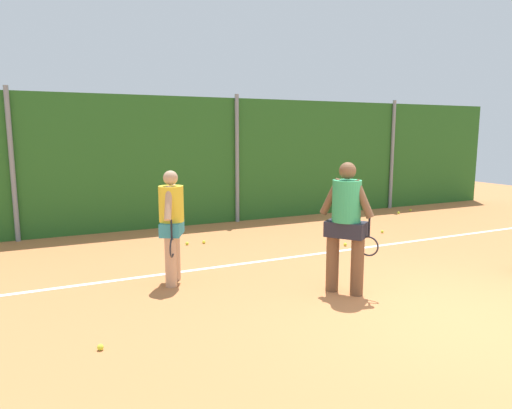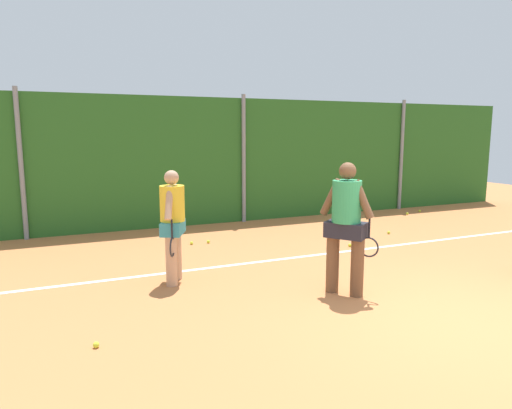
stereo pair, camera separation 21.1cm
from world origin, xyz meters
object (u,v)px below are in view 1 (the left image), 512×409
object	(u,v)px
tennis_ball_6	(344,224)
tennis_ball_12	(399,213)
tennis_ball_5	(187,243)
tennis_ball_11	(410,210)
tennis_ball_3	(204,242)
player_foreground_near	(346,221)
tennis_ball_7	(340,235)
tennis_ball_9	(335,225)
tennis_ball_13	(362,233)
tennis_ball_8	(100,347)
tennis_ball_0	(382,232)
player_midcourt	(172,221)
tennis_ball_10	(345,244)

from	to	relation	value
tennis_ball_6	tennis_ball_12	size ratio (longest dim) A/B	1.00
tennis_ball_5	tennis_ball_11	distance (m)	7.12
tennis_ball_3	player_foreground_near	bearing A→B (deg)	-76.67
tennis_ball_3	tennis_ball_7	distance (m)	2.98
tennis_ball_6	tennis_ball_9	xyz separation A→B (m)	(-0.27, 0.00, 0.00)
tennis_ball_13	tennis_ball_3	bearing A→B (deg)	168.57
tennis_ball_8	tennis_ball_13	xyz separation A→B (m)	(5.94, 3.26, 0.00)
player_foreground_near	tennis_ball_3	size ratio (longest dim) A/B	27.99
tennis_ball_0	tennis_ball_5	bearing A→B (deg)	169.54
player_midcourt	tennis_ball_12	bearing A→B (deg)	139.13
tennis_ball_6	tennis_ball_12	xyz separation A→B (m)	(2.31, 0.64, 0.00)
player_foreground_near	tennis_ball_5	bearing A→B (deg)	162.56
tennis_ball_8	tennis_ball_0	bearing A→B (deg)	26.27
player_foreground_near	tennis_ball_5	world-z (taller)	player_foreground_near
player_foreground_near	tennis_ball_11	bearing A→B (deg)	93.69
tennis_ball_3	tennis_ball_13	size ratio (longest dim) A/B	1.00
tennis_ball_9	tennis_ball_11	world-z (taller)	same
tennis_ball_10	tennis_ball_6	bearing A→B (deg)	54.36
player_midcourt	tennis_ball_6	size ratio (longest dim) A/B	25.74
tennis_ball_6	tennis_ball_11	size ratio (longest dim) A/B	1.00
tennis_ball_11	tennis_ball_13	xyz separation A→B (m)	(-3.23, -1.88, 0.00)
player_foreground_near	tennis_ball_6	size ratio (longest dim) A/B	27.99
tennis_ball_0	tennis_ball_5	xyz separation A→B (m)	(-4.32, 0.80, 0.00)
tennis_ball_3	tennis_ball_10	bearing A→B (deg)	-29.42
tennis_ball_7	tennis_ball_13	size ratio (longest dim) A/B	1.00
player_foreground_near	tennis_ball_9	distance (m)	4.85
tennis_ball_10	tennis_ball_12	distance (m)	4.28
tennis_ball_10	tennis_ball_13	distance (m)	1.19
tennis_ball_0	player_foreground_near	bearing A→B (deg)	-137.67
tennis_ball_8	tennis_ball_12	bearing A→B (deg)	30.05
tennis_ball_0	tennis_ball_5	distance (m)	4.39
tennis_ball_6	tennis_ball_8	size ratio (longest dim) A/B	1.00
player_midcourt	tennis_ball_11	xyz separation A→B (m)	(7.90, 3.34, -0.92)
player_midcourt	tennis_ball_10	xyz separation A→B (m)	(3.71, 0.76, -0.92)
player_foreground_near	tennis_ball_8	world-z (taller)	player_foreground_near
player_midcourt	tennis_ball_5	bearing A→B (deg)	-176.01
tennis_ball_12	tennis_ball_6	bearing A→B (deg)	-164.52
tennis_ball_10	tennis_ball_11	distance (m)	4.92
tennis_ball_0	tennis_ball_6	bearing A→B (deg)	101.73
tennis_ball_5	tennis_ball_10	bearing A→B (deg)	-26.72
player_foreground_near	tennis_ball_12	world-z (taller)	player_foreground_near
tennis_ball_9	tennis_ball_11	bearing A→B (deg)	14.61
tennis_ball_3	tennis_ball_9	bearing A→B (deg)	5.64
player_midcourt	tennis_ball_13	distance (m)	4.98
player_midcourt	tennis_ball_12	xyz separation A→B (m)	(7.27, 3.14, -0.92)
tennis_ball_0	tennis_ball_6	world-z (taller)	same
tennis_ball_0	tennis_ball_5	size ratio (longest dim) A/B	1.00
tennis_ball_9	tennis_ball_13	bearing A→B (deg)	-91.14
player_midcourt	tennis_ball_8	xyz separation A→B (m)	(-1.27, -1.80, -0.92)
tennis_ball_6	tennis_ball_10	bearing A→B (deg)	-125.64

